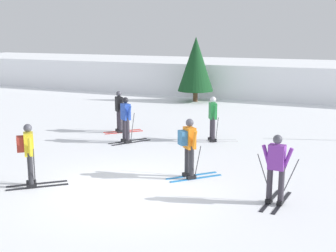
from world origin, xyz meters
The scene contains 9 objects.
ground_plane centered at (0.00, 0.00, 0.00)m, with size 120.00×120.00×0.00m, color white.
far_snow_ridge centered at (0.00, 20.00, 1.03)m, with size 80.00×7.06×2.07m, color white.
skier_purple centered at (3.69, 0.63, 0.92)m, with size 1.00×1.63×1.71m.
skier_black centered at (-3.60, 5.98, 0.92)m, with size 1.38×1.41×1.71m.
skier_yellow centered at (-2.53, -0.73, 0.96)m, with size 1.44×1.34×1.71m.
skier_green centered at (0.39, 5.99, 0.92)m, with size 1.57×1.13×1.71m.
skier_orange centered at (1.10, 1.60, 0.95)m, with size 1.36×1.42×1.71m.
skier_blue centered at (-2.50, 4.54, 0.92)m, with size 1.20×1.53×1.71m.
conifer_far_left centered at (-3.57, 14.97, 2.20)m, with size 2.09×2.09×3.78m.
Camera 1 is at (5.36, -9.66, 4.06)m, focal length 47.66 mm.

